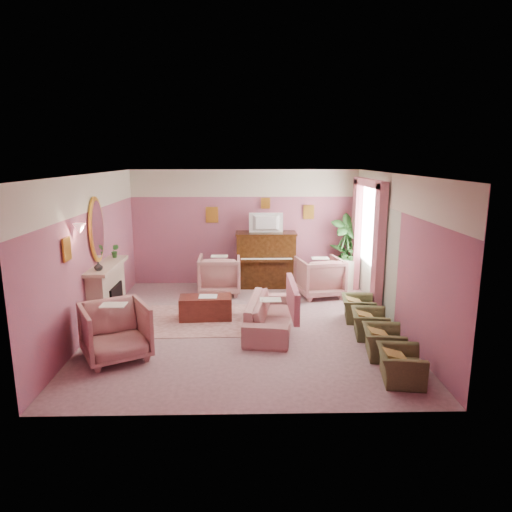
{
  "coord_description": "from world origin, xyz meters",
  "views": [
    {
      "loc": [
        0.02,
        -8.06,
        3.09
      ],
      "look_at": [
        0.21,
        0.4,
        1.25
      ],
      "focal_mm": 32.0,
      "sensor_mm": 36.0,
      "label": 1
    }
  ],
  "objects_px": {
    "television": "(266,221)",
    "coffee_table": "(206,308)",
    "piano": "(266,260)",
    "floral_armchair_front": "(115,328)",
    "olive_chair_d": "(358,305)",
    "olive_chair_c": "(369,320)",
    "olive_chair_b": "(383,338)",
    "olive_chair_a": "(401,360)",
    "floral_armchair_left": "(220,273)",
    "side_table": "(344,274)",
    "sofa": "(270,308)",
    "floral_armchair_right": "(320,275)"
  },
  "relations": [
    {
      "from": "piano",
      "to": "sofa",
      "type": "distance_m",
      "value": 2.88
    },
    {
      "from": "piano",
      "to": "floral_armchair_left",
      "type": "relative_size",
      "value": 1.43
    },
    {
      "from": "olive_chair_c",
      "to": "side_table",
      "type": "distance_m",
      "value": 3.04
    },
    {
      "from": "piano",
      "to": "coffee_table",
      "type": "bearing_deg",
      "value": -119.09
    },
    {
      "from": "television",
      "to": "floral_armchair_front",
      "type": "bearing_deg",
      "value": -122.28
    },
    {
      "from": "olive_chair_a",
      "to": "floral_armchair_right",
      "type": "bearing_deg",
      "value": 96.98
    },
    {
      "from": "coffee_table",
      "to": "olive_chair_b",
      "type": "relative_size",
      "value": 1.41
    },
    {
      "from": "floral_armchair_left",
      "to": "olive_chair_b",
      "type": "distance_m",
      "value": 4.45
    },
    {
      "from": "floral_armchair_front",
      "to": "side_table",
      "type": "height_order",
      "value": "floral_armchair_front"
    },
    {
      "from": "television",
      "to": "coffee_table",
      "type": "distance_m",
      "value": 2.91
    },
    {
      "from": "piano",
      "to": "television",
      "type": "height_order",
      "value": "television"
    },
    {
      "from": "floral_armchair_left",
      "to": "side_table",
      "type": "height_order",
      "value": "floral_armchair_left"
    },
    {
      "from": "television",
      "to": "olive_chair_c",
      "type": "xyz_separation_m",
      "value": [
        1.68,
        -3.18,
        -1.29
      ]
    },
    {
      "from": "piano",
      "to": "floral_armchair_front",
      "type": "relative_size",
      "value": 1.43
    },
    {
      "from": "coffee_table",
      "to": "olive_chair_c",
      "type": "distance_m",
      "value": 3.1
    },
    {
      "from": "floral_armchair_front",
      "to": "olive_chair_b",
      "type": "relative_size",
      "value": 1.39
    },
    {
      "from": "piano",
      "to": "olive_chair_a",
      "type": "height_order",
      "value": "piano"
    },
    {
      "from": "olive_chair_a",
      "to": "side_table",
      "type": "xyz_separation_m",
      "value": [
        0.2,
        4.67,
        0.04
      ]
    },
    {
      "from": "television",
      "to": "olive_chair_a",
      "type": "relative_size",
      "value": 1.13
    },
    {
      "from": "piano",
      "to": "television",
      "type": "bearing_deg",
      "value": -90.0
    },
    {
      "from": "television",
      "to": "piano",
      "type": "bearing_deg",
      "value": 90.0
    },
    {
      "from": "olive_chair_a",
      "to": "floral_armchair_left",
      "type": "bearing_deg",
      "value": 122.74
    },
    {
      "from": "floral_armchair_front",
      "to": "olive_chair_c",
      "type": "xyz_separation_m",
      "value": [
        4.19,
        0.8,
        -0.18
      ]
    },
    {
      "from": "olive_chair_d",
      "to": "olive_chair_b",
      "type": "bearing_deg",
      "value": -90.0
    },
    {
      "from": "olive_chair_b",
      "to": "olive_chair_d",
      "type": "height_order",
      "value": "same"
    },
    {
      "from": "floral_armchair_left",
      "to": "floral_armchair_front",
      "type": "distance_m",
      "value": 3.75
    },
    {
      "from": "floral_armchair_front",
      "to": "side_table",
      "type": "xyz_separation_m",
      "value": [
        4.39,
        3.83,
        -0.14
      ]
    },
    {
      "from": "olive_chair_a",
      "to": "olive_chair_c",
      "type": "xyz_separation_m",
      "value": [
        0.0,
        1.64,
        0.0
      ]
    },
    {
      "from": "coffee_table",
      "to": "olive_chair_d",
      "type": "xyz_separation_m",
      "value": [
        2.95,
        -0.13,
        0.08
      ]
    },
    {
      "from": "olive_chair_c",
      "to": "olive_chair_b",
      "type": "bearing_deg",
      "value": -90.0
    },
    {
      "from": "television",
      "to": "coffee_table",
      "type": "height_order",
      "value": "television"
    },
    {
      "from": "olive_chair_d",
      "to": "side_table",
      "type": "bearing_deg",
      "value": 84.87
    },
    {
      "from": "television",
      "to": "sofa",
      "type": "distance_m",
      "value": 3.07
    },
    {
      "from": "floral_armchair_right",
      "to": "floral_armchair_front",
      "type": "bearing_deg",
      "value": -139.01
    },
    {
      "from": "coffee_table",
      "to": "floral_armchair_right",
      "type": "bearing_deg",
      "value": 30.81
    },
    {
      "from": "sofa",
      "to": "olive_chair_b",
      "type": "relative_size",
      "value": 2.8
    },
    {
      "from": "coffee_table",
      "to": "olive_chair_d",
      "type": "height_order",
      "value": "olive_chair_d"
    },
    {
      "from": "olive_chair_b",
      "to": "olive_chair_d",
      "type": "xyz_separation_m",
      "value": [
        0.0,
        1.64,
        0.0
      ]
    },
    {
      "from": "sofa",
      "to": "olive_chair_b",
      "type": "height_order",
      "value": "sofa"
    },
    {
      "from": "coffee_table",
      "to": "olive_chair_b",
      "type": "height_order",
      "value": "olive_chair_b"
    },
    {
      "from": "television",
      "to": "coffee_table",
      "type": "relative_size",
      "value": 0.8
    },
    {
      "from": "olive_chair_b",
      "to": "olive_chair_d",
      "type": "relative_size",
      "value": 1.0
    },
    {
      "from": "sofa",
      "to": "olive_chair_a",
      "type": "height_order",
      "value": "sofa"
    },
    {
      "from": "floral_armchair_front",
      "to": "olive_chair_a",
      "type": "distance_m",
      "value": 4.28
    },
    {
      "from": "sofa",
      "to": "floral_armchair_right",
      "type": "distance_m",
      "value": 2.39
    },
    {
      "from": "olive_chair_c",
      "to": "side_table",
      "type": "xyz_separation_m",
      "value": [
        0.2,
        3.03,
        0.04
      ]
    },
    {
      "from": "floral_armchair_front",
      "to": "olive_chair_d",
      "type": "xyz_separation_m",
      "value": [
        4.19,
        1.62,
        -0.18
      ]
    },
    {
      "from": "olive_chair_b",
      "to": "olive_chair_c",
      "type": "bearing_deg",
      "value": 90.0
    },
    {
      "from": "olive_chair_a",
      "to": "olive_chair_b",
      "type": "bearing_deg",
      "value": 90.0
    },
    {
      "from": "floral_armchair_left",
      "to": "olive_chair_d",
      "type": "distance_m",
      "value": 3.33
    }
  ]
}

